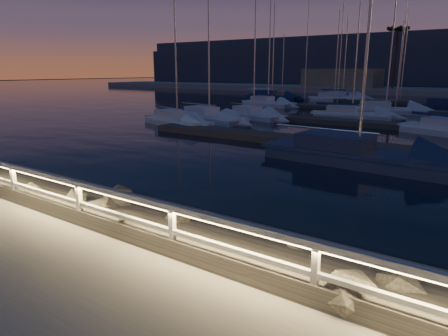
{
  "coord_description": "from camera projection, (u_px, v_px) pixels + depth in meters",
  "views": [
    {
      "loc": [
        9.09,
        -5.48,
        3.62
      ],
      "look_at": [
        2.45,
        4.0,
        0.78
      ],
      "focal_mm": 32.0,
      "sensor_mm": 36.0,
      "label": 1
    }
  ],
  "objects": [
    {
      "name": "ground",
      "position": [
        57.0,
        215.0,
        10.28
      ],
      "size": [
        400.0,
        400.0,
        0.0
      ],
      "primitive_type": "plane",
      "color": "#AAA69A",
      "rests_on": "ground"
    },
    {
      "name": "harbor_water",
      "position": [
        377.0,
        123.0,
        35.36
      ],
      "size": [
        400.0,
        440.0,
        0.6
      ],
      "color": "black",
      "rests_on": "ground"
    },
    {
      "name": "guard_rail",
      "position": [
        53.0,
        185.0,
        10.14
      ],
      "size": [
        44.11,
        0.12,
        1.06
      ],
      "color": "white",
      "rests_on": "ground"
    },
    {
      "name": "riprap",
      "position": [
        325.0,
        282.0,
        7.14
      ],
      "size": [
        30.39,
        2.89,
        1.29
      ],
      "color": "slate",
      "rests_on": "ground"
    },
    {
      "name": "floating_docks",
      "position": [
        381.0,
        116.0,
        36.25
      ],
      "size": [
        22.0,
        36.0,
        0.4
      ],
      "color": "#5A514B",
      "rests_on": "ground"
    },
    {
      "name": "far_shore",
      "position": [
        443.0,
        90.0,
        69.22
      ],
      "size": [
        160.0,
        14.0,
        5.2
      ],
      "color": "#AAA69A",
      "rests_on": "ground"
    },
    {
      "name": "palm_left",
      "position": [
        398.0,
        32.0,
        69.62
      ],
      "size": [
        3.0,
        3.0,
        11.2
      ],
      "color": "#503A25",
      "rests_on": "ground"
    },
    {
      "name": "distant_hills",
      "position": [
        393.0,
        67.0,
        127.87
      ],
      "size": [
        230.0,
        37.5,
        18.0
      ],
      "color": "#364153",
      "rests_on": "ground"
    },
    {
      "name": "sailboat_a",
      "position": [
        208.0,
        116.0,
        33.38
      ],
      "size": [
        7.65,
        3.48,
        12.67
      ],
      "rotation": [
        0.0,
        0.0,
        -0.18
      ],
      "color": "white",
      "rests_on": "ground"
    },
    {
      "name": "sailboat_b",
      "position": [
        176.0,
        120.0,
        31.37
      ],
      "size": [
        7.49,
        4.07,
        12.31
      ],
      "rotation": [
        0.0,
        0.0,
        -0.29
      ],
      "color": "white",
      "rests_on": "ground"
    },
    {
      "name": "sailboat_c",
      "position": [
        353.0,
        153.0,
        18.56
      ],
      "size": [
        9.21,
        3.27,
        15.37
      ],
      "rotation": [
        0.0,
        0.0,
        -0.06
      ],
      "color": "navy",
      "rests_on": "ground"
    },
    {
      "name": "sailboat_e",
      "position": [
        267.0,
        103.0,
        47.82
      ],
      "size": [
        7.23,
        3.3,
        11.96
      ],
      "rotation": [
        0.0,
        0.0,
        -0.18
      ],
      "color": "white",
      "rests_on": "ground"
    },
    {
      "name": "sailboat_f",
      "position": [
        252.0,
        114.0,
        35.77
      ],
      "size": [
        6.99,
        3.82,
        11.49
      ],
      "rotation": [
        0.0,
        0.0,
        -0.3
      ],
      "color": "white",
      "rests_on": "ground"
    },
    {
      "name": "sailboat_g",
      "position": [
        383.0,
        109.0,
        40.19
      ],
      "size": [
        8.21,
        4.7,
        13.47
      ],
      "rotation": [
        0.0,
        0.0,
        0.33
      ],
      "color": "white",
      "rests_on": "ground"
    },
    {
      "name": "sailboat_i",
      "position": [
        271.0,
        96.0,
        58.97
      ],
      "size": [
        8.25,
        3.51,
        13.7
      ],
      "rotation": [
        0.0,
        0.0,
        0.14
      ],
      "color": "navy",
      "rests_on": "ground"
    },
    {
      "name": "sailboat_j",
      "position": [
        350.0,
        114.0,
        35.77
      ],
      "size": [
        7.36,
        3.7,
        12.09
      ],
      "rotation": [
        0.0,
        0.0,
        0.24
      ],
      "color": "white",
      "rests_on": "ground"
    },
    {
      "name": "sailboat_m",
      "position": [
        341.0,
        96.0,
        58.95
      ],
      "size": [
        7.34,
        3.38,
        12.15
      ],
      "rotation": [
        0.0,
        0.0,
        0.19
      ],
      "color": "white",
      "rests_on": "ground"
    },
    {
      "name": "sailboat_n",
      "position": [
        333.0,
        98.0,
        56.24
      ],
      "size": [
        7.46,
        4.19,
        12.27
      ],
      "rotation": [
        0.0,
        0.0,
        0.32
      ],
      "color": "white",
      "rests_on": "ground"
    }
  ]
}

